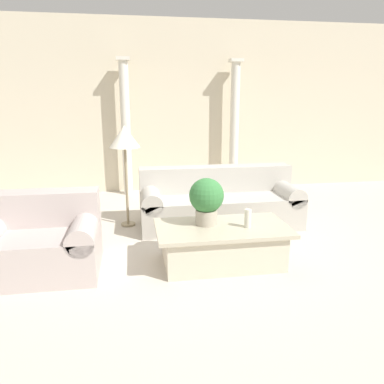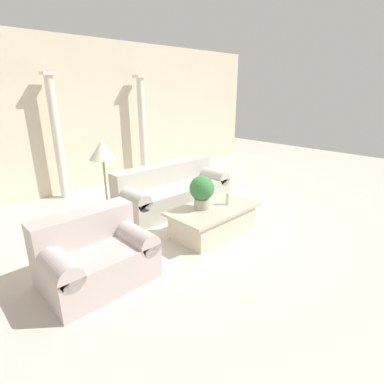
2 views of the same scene
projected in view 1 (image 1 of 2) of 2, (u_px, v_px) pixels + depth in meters
name	position (u px, v px, depth m)	size (l,w,h in m)	color
ground_plane	(213.00, 247.00, 4.60)	(16.00, 16.00, 0.00)	beige
wall_back	(179.00, 107.00, 7.18)	(10.00, 0.06, 3.20)	beige
sofa_long	(219.00, 202.00, 5.36)	(2.23, 0.88, 0.81)	#B7B2A8
loveseat	(39.00, 240.00, 3.90)	(1.21, 0.88, 0.81)	#BDAFAA
coffee_table	(221.00, 244.00, 4.11)	(1.44, 0.81, 0.43)	beige
potted_plant	(206.00, 199.00, 4.06)	(0.38, 0.38, 0.52)	#B2A893
pillar_candle	(248.00, 218.00, 4.01)	(0.07, 0.07, 0.20)	silver
floor_lamp	(125.00, 140.00, 5.08)	(0.42, 0.42, 1.42)	gray
column_left	(126.00, 127.00, 6.83)	(0.24, 0.24, 2.48)	silver
column_right	(234.00, 125.00, 7.15)	(0.24, 0.24, 2.48)	silver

